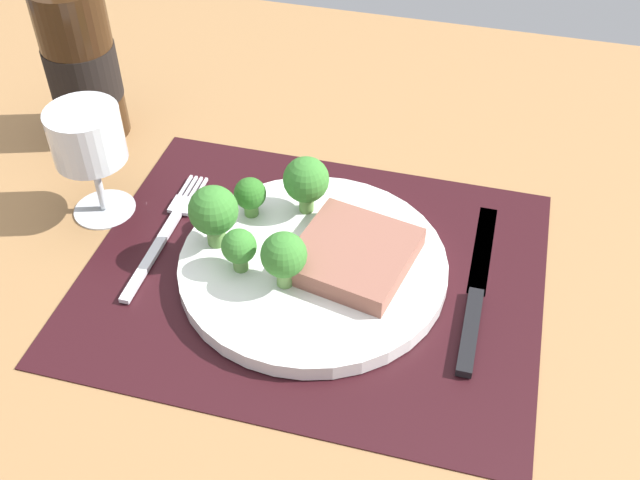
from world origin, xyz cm
name	(u,v)px	position (x,y,z in cm)	size (l,w,h in cm)	color
ground_plane	(313,285)	(0.00, 0.00, -1.50)	(140.00, 110.00, 3.00)	#996D42
placemat	(313,273)	(0.00, 0.00, 0.15)	(43.87, 35.45, 0.30)	black
plate	(313,266)	(0.00, 0.00, 1.10)	(25.89, 25.89, 1.60)	white
steak	(353,254)	(3.77, 0.75, 2.92)	(10.45, 10.85, 2.03)	#8C5647
broccoli_front_edge	(250,195)	(-7.86, 4.95, 4.44)	(3.26, 3.26, 4.32)	#5B8942
broccoli_near_steak	(284,256)	(-1.72, -3.61, 5.46)	(4.26, 4.26, 5.84)	#6B994C
broccoli_back_left	(239,248)	(-6.32, -2.76, 4.60)	(3.32, 3.32, 4.53)	#5B8942
broccoli_near_fork	(212,215)	(-9.76, -0.49, 5.91)	(4.80, 4.80, 6.60)	#5B8942
broccoli_center	(306,180)	(-2.59, 6.98, 5.75)	(4.65, 4.65, 6.30)	#6B994C
fork	(166,232)	(-16.00, 1.42, 0.55)	(2.40, 19.20, 0.50)	silver
knife	(476,296)	(15.63, 0.53, 0.60)	(1.80, 23.00, 0.80)	black
wine_bottle	(80,60)	(-31.60, 16.76, 9.59)	(8.13, 8.13, 28.15)	#331E0F
wine_glass	(88,142)	(-23.99, 3.56, 8.84)	(7.30, 7.30, 12.45)	silver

